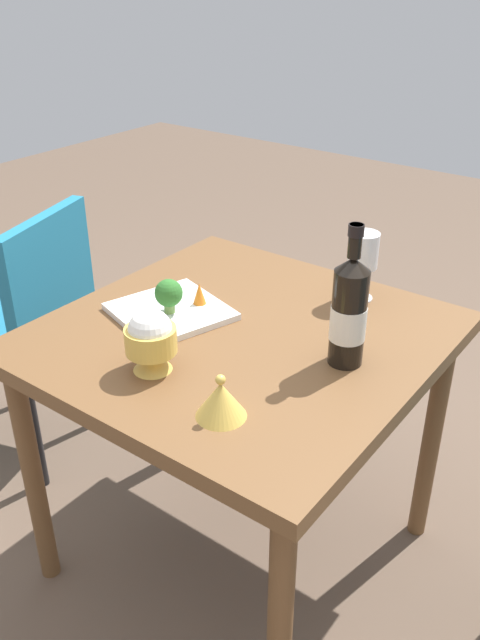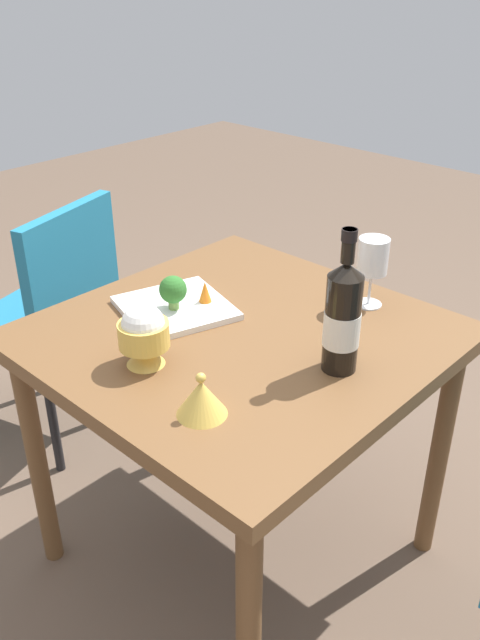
% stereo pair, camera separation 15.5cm
% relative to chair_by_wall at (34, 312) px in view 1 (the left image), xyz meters
% --- Properties ---
extents(ground_plane, '(8.00, 8.00, 0.00)m').
position_rel_chair_by_wall_xyz_m(ground_plane, '(-0.01, 0.78, -0.53)').
color(ground_plane, brown).
extents(dining_table, '(0.87, 0.87, 0.72)m').
position_rel_chair_by_wall_xyz_m(dining_table, '(-0.01, 0.78, 0.11)').
color(dining_table, brown).
rests_on(dining_table, ground_plane).
extents(chair_by_wall, '(0.50, 0.50, 0.85)m').
position_rel_chair_by_wall_xyz_m(chair_by_wall, '(0.00, 0.00, 0.00)').
color(chair_by_wall, teal).
rests_on(chair_by_wall, ground_plane).
extents(wine_bottle, '(0.08, 0.08, 0.32)m').
position_rel_chair_by_wall_xyz_m(wine_bottle, '(-0.04, 1.05, 0.32)').
color(wine_bottle, black).
rests_on(wine_bottle, dining_table).
extents(wine_glass, '(0.08, 0.08, 0.18)m').
position_rel_chair_by_wall_xyz_m(wine_glass, '(-0.34, 0.93, 0.32)').
color(wine_glass, white).
rests_on(wine_glass, dining_table).
extents(rice_bowl, '(0.11, 0.11, 0.14)m').
position_rel_chair_by_wall_xyz_m(rice_bowl, '(0.23, 0.73, 0.27)').
color(rice_bowl, gold).
rests_on(rice_bowl, dining_table).
extents(rice_bowl_lid, '(0.10, 0.10, 0.09)m').
position_rel_chair_by_wall_xyz_m(rice_bowl_lid, '(0.27, 0.95, 0.23)').
color(rice_bowl_lid, gold).
rests_on(rice_bowl_lid, dining_table).
extents(serving_plate, '(0.31, 0.31, 0.02)m').
position_rel_chair_by_wall_xyz_m(serving_plate, '(0.02, 0.60, 0.20)').
color(serving_plate, white).
rests_on(serving_plate, dining_table).
extents(broccoli_floret, '(0.07, 0.07, 0.09)m').
position_rel_chair_by_wall_xyz_m(broccoli_floret, '(0.03, 0.61, 0.26)').
color(broccoli_floret, '#729E4C').
rests_on(broccoli_floret, serving_plate).
extents(carrot_garnish_left, '(0.03, 0.03, 0.05)m').
position_rel_chair_by_wall_xyz_m(carrot_garnish_left, '(-0.04, 0.64, 0.24)').
color(carrot_garnish_left, orange).
rests_on(carrot_garnish_left, serving_plate).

